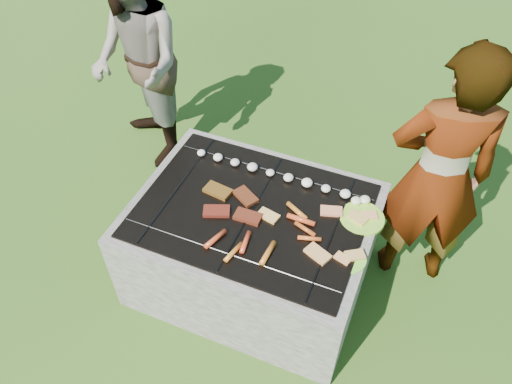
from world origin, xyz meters
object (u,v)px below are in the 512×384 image
at_px(plate_far, 362,218).
at_px(bystander, 137,64).
at_px(plate_near, 348,258).
at_px(cook, 438,177).
at_px(fire_pit, 253,247).

relative_size(plate_far, bystander, 0.20).
xyz_separation_m(plate_near, cook, (0.31, 0.56, 0.17)).
xyz_separation_m(plate_far, bystander, (-1.75, 0.62, 0.17)).
relative_size(fire_pit, plate_far, 4.10).
relative_size(fire_pit, cook, 0.83).
bearing_deg(fire_pit, cook, 27.37).
height_order(plate_near, bystander, bystander).
xyz_separation_m(plate_near, bystander, (-1.75, 0.90, 0.17)).
bearing_deg(bystander, cook, 31.51).
height_order(fire_pit, cook, cook).
bearing_deg(fire_pit, bystander, 146.46).
bearing_deg(bystander, fire_pit, 7.26).
xyz_separation_m(cook, bystander, (-2.06, 0.34, -0.00)).
distance_m(plate_near, cook, 0.66).
bearing_deg(cook, bystander, -25.60).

